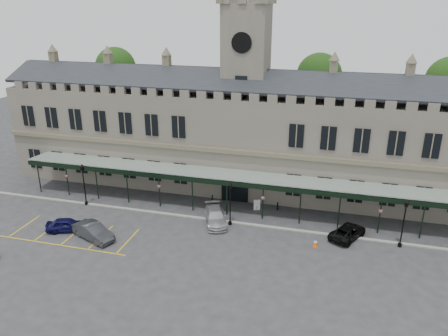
% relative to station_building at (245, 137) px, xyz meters
% --- Properties ---
extents(ground, '(140.00, 140.00, 0.00)m').
position_rel_station_building_xyz_m(ground, '(0.00, -15.91, -6.47)').
color(ground, '#2F2F32').
extents(station_building, '(60.00, 10.36, 17.30)m').
position_rel_station_building_xyz_m(station_building, '(0.00, 0.00, 0.00)').
color(station_building, '#615B50').
rests_on(station_building, ground).
extents(clock_tower, '(5.60, 5.60, 24.80)m').
position_rel_station_building_xyz_m(clock_tower, '(0.00, 0.09, 6.64)').
color(clock_tower, '#615B50').
rests_on(clock_tower, ground).
extents(canopy, '(50.00, 4.10, 4.30)m').
position_rel_station_building_xyz_m(canopy, '(0.00, -8.45, -4.06)').
color(canopy, '#8C9E93').
rests_on(canopy, ground).
extents(kerb, '(60.00, 0.40, 0.12)m').
position_rel_station_building_xyz_m(kerb, '(0.00, -10.41, -6.41)').
color(kerb, gray).
rests_on(kerb, ground).
extents(parking_markings, '(16.00, 6.00, 0.01)m').
position_rel_station_building_xyz_m(parking_markings, '(-14.00, -17.41, -6.47)').
color(parking_markings, gold).
rests_on(parking_markings, ground).
extents(tree_behind_left, '(6.00, 6.00, 16.00)m').
position_rel_station_building_xyz_m(tree_behind_left, '(-22.00, 9.09, 6.35)').
color(tree_behind_left, '#332314').
rests_on(tree_behind_left, ground).
extents(tree_behind_mid, '(6.00, 6.00, 16.00)m').
position_rel_station_building_xyz_m(tree_behind_mid, '(8.00, 9.09, 6.35)').
color(tree_behind_mid, '#332314').
rests_on(tree_behind_mid, ground).
extents(lamp_post_left, '(0.48, 0.48, 5.10)m').
position_rel_station_building_xyz_m(lamp_post_left, '(-16.50, -10.54, -3.44)').
color(lamp_post_left, black).
rests_on(lamp_post_left, ground).
extents(lamp_post_mid, '(0.46, 0.46, 4.89)m').
position_rel_station_building_xyz_m(lamp_post_mid, '(0.93, -10.85, -3.57)').
color(lamp_post_mid, black).
rests_on(lamp_post_mid, ground).
extents(lamp_post_right, '(0.48, 0.48, 5.07)m').
position_rel_station_building_xyz_m(lamp_post_right, '(17.92, -10.93, -3.46)').
color(lamp_post_right, black).
rests_on(lamp_post_right, ground).
extents(traffic_cone, '(0.49, 0.49, 0.78)m').
position_rel_station_building_xyz_m(traffic_cone, '(10.01, -13.06, -6.09)').
color(traffic_cone, '#F95007').
rests_on(traffic_cone, ground).
extents(sign_board, '(0.72, 0.27, 1.27)m').
position_rel_station_building_xyz_m(sign_board, '(3.01, -6.71, -5.85)').
color(sign_board, black).
rests_on(sign_board, ground).
extents(bollard_left, '(0.16, 0.16, 0.88)m').
position_rel_station_building_xyz_m(bollard_left, '(-2.50, -6.00, -6.03)').
color(bollard_left, black).
rests_on(bollard_left, ground).
extents(bollard_right, '(0.17, 0.17, 0.95)m').
position_rel_station_building_xyz_m(bollard_right, '(5.28, -6.12, -5.99)').
color(bollard_right, black).
rests_on(bollard_right, ground).
extents(car_left_a, '(4.43, 3.07, 1.40)m').
position_rel_station_building_xyz_m(car_left_a, '(-15.00, -16.58, -5.77)').
color(car_left_a, '#0D0D39').
rests_on(car_left_a, ground).
extents(car_left_b, '(5.16, 3.45, 1.61)m').
position_rel_station_building_xyz_m(car_left_b, '(-11.50, -17.29, -5.66)').
color(car_left_b, '#303237').
rests_on(car_left_b, ground).
extents(car_taxi, '(3.98, 5.61, 1.51)m').
position_rel_station_building_xyz_m(car_taxi, '(-0.68, -10.92, -5.71)').
color(car_taxi, '#A7AAAF').
rests_on(car_taxi, ground).
extents(car_van, '(4.12, 5.14, 1.30)m').
position_rel_station_building_xyz_m(car_van, '(13.00, -10.47, -5.82)').
color(car_van, black).
rests_on(car_van, ground).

